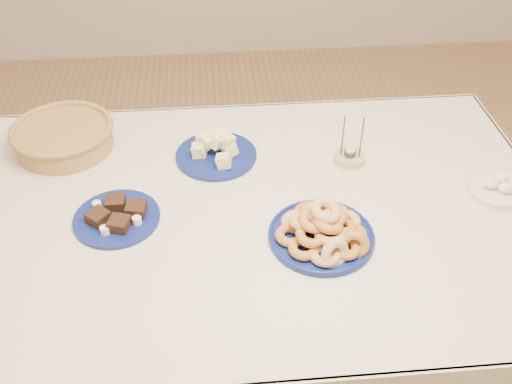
% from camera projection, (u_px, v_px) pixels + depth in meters
% --- Properties ---
extents(ground, '(5.00, 5.00, 0.00)m').
position_uv_depth(ground, '(255.00, 361.00, 2.08)').
color(ground, '#987048').
rests_on(ground, ground).
extents(dining_table, '(1.71, 1.11, 0.75)m').
position_uv_depth(dining_table, '(255.00, 235.00, 1.67)').
color(dining_table, brown).
rests_on(dining_table, ground).
extents(donut_platter, '(0.35, 0.35, 0.13)m').
position_uv_depth(donut_platter, '(323.00, 230.00, 1.48)').
color(donut_platter, navy).
rests_on(donut_platter, dining_table).
extents(melon_plate, '(0.31, 0.31, 0.09)m').
position_uv_depth(melon_plate, '(216.00, 150.00, 1.77)').
color(melon_plate, navy).
rests_on(melon_plate, dining_table).
extents(brownie_plate, '(0.30, 0.30, 0.04)m').
position_uv_depth(brownie_plate, '(117.00, 217.00, 1.55)').
color(brownie_plate, navy).
rests_on(brownie_plate, dining_table).
extents(wicker_basket, '(0.42, 0.42, 0.08)m').
position_uv_depth(wicker_basket, '(63.00, 136.00, 1.79)').
color(wicker_basket, olive).
rests_on(wicker_basket, dining_table).
extents(candle_holder, '(0.12, 0.12, 0.16)m').
position_uv_depth(candle_holder, '(350.00, 157.00, 1.76)').
color(candle_holder, tan).
rests_on(candle_holder, dining_table).
extents(egg_bowl, '(0.22, 0.22, 0.06)m').
position_uv_depth(egg_bowl, '(497.00, 189.00, 1.64)').
color(egg_bowl, silver).
rests_on(egg_bowl, dining_table).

